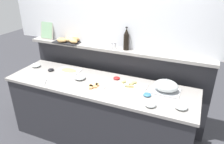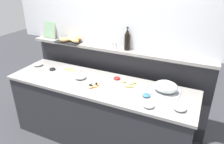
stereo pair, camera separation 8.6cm
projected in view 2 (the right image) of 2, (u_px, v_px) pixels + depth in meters
ground_plane at (117, 115)px, 3.63m from camera, size 12.00×12.00×0.00m
buffet_counter at (99, 112)px, 2.95m from camera, size 2.48×0.73×0.91m
back_ledge_unit at (116, 83)px, 3.31m from camera, size 2.73×0.22×1.24m
sandwich_platter_side at (92, 87)px, 2.65m from camera, size 0.30×0.20×0.04m
sandwich_platter_rear at (131, 86)px, 2.68m from camera, size 0.37×0.19×0.04m
cold_cuts_platter at (70, 70)px, 3.11m from camera, size 0.33×0.19×0.02m
serving_cloche at (166, 87)px, 2.52m from camera, size 0.34×0.24×0.17m
glass_bowl_large at (38, 64)px, 3.26m from camera, size 0.14×0.14×0.05m
glass_bowl_medium at (180, 108)px, 2.22m from camera, size 0.14×0.14×0.05m
glass_bowl_small at (149, 105)px, 2.27m from camera, size 0.12×0.12×0.05m
glass_bowl_extra at (80, 77)px, 2.86m from camera, size 0.15×0.15×0.06m
condiment_bowl_teal at (52, 69)px, 3.13m from camera, size 0.09×0.09×0.03m
condiment_bowl_dark at (146, 95)px, 2.46m from camera, size 0.09×0.09×0.03m
condiment_bowl_cream at (117, 78)px, 2.86m from camera, size 0.09×0.09×0.03m
serving_tongs at (48, 80)px, 2.82m from camera, size 0.15×0.17×0.01m
wine_bottle_dark at (127, 40)px, 2.88m from camera, size 0.08×0.08×0.32m
salt_shaker at (113, 45)px, 2.98m from camera, size 0.03×0.03×0.09m
pepper_shaker at (116, 46)px, 2.97m from camera, size 0.03×0.03×0.09m
bread_basket at (71, 40)px, 3.25m from camera, size 0.40×0.31×0.08m
framed_picture at (49, 30)px, 3.41m from camera, size 0.23×0.08×0.28m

